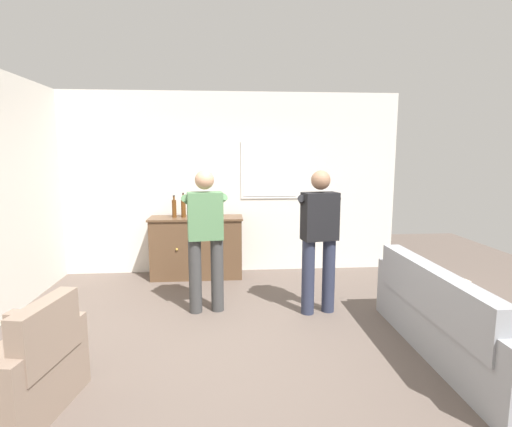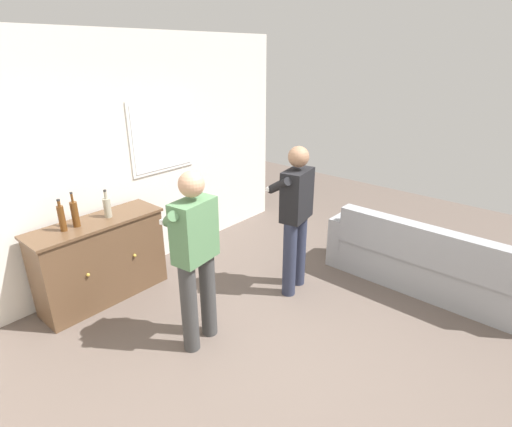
{
  "view_description": "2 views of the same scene",
  "coord_description": "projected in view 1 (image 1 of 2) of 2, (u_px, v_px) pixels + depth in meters",
  "views": [
    {
      "loc": [
        -0.13,
        -3.64,
        1.87
      ],
      "look_at": [
        0.21,
        0.64,
        1.22
      ],
      "focal_mm": 28.0,
      "sensor_mm": 36.0,
      "label": 1
    },
    {
      "loc": [
        -2.35,
        -1.48,
        2.58
      ],
      "look_at": [
        0.23,
        0.76,
        1.18
      ],
      "focal_mm": 28.0,
      "sensor_mm": 36.0,
      "label": 2
    }
  ],
  "objects": [
    {
      "name": "bottle_liquor_amber",
      "position": [
        206.0,
        210.0,
        5.95
      ],
      "size": [
        0.08,
        0.08,
        0.31
      ],
      "color": "gray",
      "rests_on": "sideboard_cabinet"
    },
    {
      "name": "armchair",
      "position": [
        20.0,
        375.0,
        2.87
      ],
      "size": [
        0.78,
        0.98,
        0.85
      ],
      "color": "#7F6B5B",
      "rests_on": "ground"
    },
    {
      "name": "person_standing_left",
      "position": [
        205.0,
        234.0,
        4.65
      ],
      "size": [
        0.55,
        0.5,
        1.68
      ],
      "color": "#383838",
      "rests_on": "ground"
    },
    {
      "name": "ground",
      "position": [
        240.0,
        348.0,
        3.88
      ],
      "size": [
        10.4,
        10.4,
        0.0
      ],
      "primitive_type": "plane",
      "color": "brown"
    },
    {
      "name": "bottle_spirits_clear",
      "position": [
        174.0,
        208.0,
        5.92
      ],
      "size": [
        0.06,
        0.06,
        0.33
      ],
      "color": "#593314",
      "rests_on": "sideboard_cabinet"
    },
    {
      "name": "couch",
      "position": [
        448.0,
        323.0,
        3.68
      ],
      "size": [
        0.57,
        2.25,
        0.84
      ],
      "color": "gray",
      "rests_on": "ground"
    },
    {
      "name": "sideboard_cabinet",
      "position": [
        197.0,
        247.0,
        6.03
      ],
      "size": [
        1.39,
        0.49,
        0.93
      ],
      "color": "brown",
      "rests_on": "ground"
    },
    {
      "name": "bottle_wine_green",
      "position": [
        183.0,
        208.0,
        5.94
      ],
      "size": [
        0.07,
        0.07,
        0.37
      ],
      "color": "#593314",
      "rests_on": "sideboard_cabinet"
    },
    {
      "name": "wall_back_with_window",
      "position": [
        234.0,
        183.0,
        6.29
      ],
      "size": [
        5.2,
        0.15,
        2.8
      ],
      "color": "silver",
      "rests_on": "ground"
    },
    {
      "name": "person_standing_right",
      "position": [
        319.0,
        235.0,
        4.62
      ],
      "size": [
        0.55,
        0.51,
        1.68
      ],
      "color": "#282D42",
      "rests_on": "ground"
    }
  ]
}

